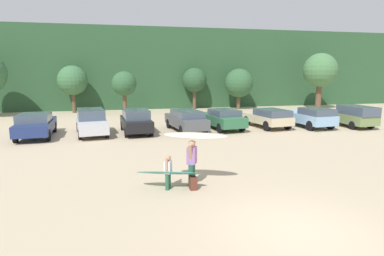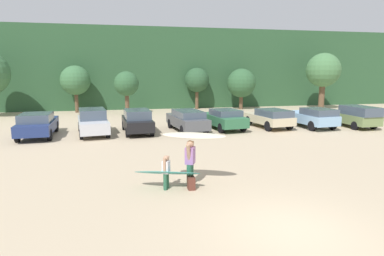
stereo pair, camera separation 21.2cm
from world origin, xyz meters
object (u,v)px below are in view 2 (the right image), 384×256
at_px(parked_car_forest_green, 224,118).
at_px(person_child, 166,170).
at_px(parked_car_olive_green, 353,116).
at_px(surfboard_teal, 167,173).
at_px(parked_car_navy, 37,124).
at_px(person_adult, 190,160).
at_px(parked_car_silver, 93,121).
at_px(parked_car_black, 137,121).
at_px(parked_car_dark_gray, 187,120).
at_px(backpack_dropped, 191,183).
at_px(parked_car_champagne, 270,117).
at_px(parked_car_sky_blue, 312,117).
at_px(surfboard_cream, 194,135).

distance_m(parked_car_forest_green, person_child, 12.56).
relative_size(parked_car_olive_green, surfboard_teal, 1.95).
height_order(parked_car_navy, person_adult, person_adult).
bearing_deg(person_adult, parked_car_silver, -42.59).
bearing_deg(parked_car_silver, person_adult, -166.78).
bearing_deg(parked_car_black, parked_car_dark_gray, -95.16).
height_order(parked_car_navy, backpack_dropped, parked_car_navy).
distance_m(parked_car_olive_green, person_adult, 17.52).
distance_m(parked_car_black, parked_car_olive_green, 15.90).
distance_m(parked_car_silver, parked_car_forest_green, 9.02).
height_order(parked_car_champagne, backpack_dropped, parked_car_champagne).
bearing_deg(parked_car_dark_gray, parked_car_sky_blue, -100.22).
bearing_deg(parked_car_navy, parked_car_champagne, -93.11).
bearing_deg(parked_car_forest_green, parked_car_champagne, -101.33).
height_order(parked_car_champagne, parked_car_sky_blue, parked_car_sky_blue).
relative_size(person_child, backpack_dropped, 2.69).
relative_size(parked_car_champagne, person_child, 3.57).
xyz_separation_m(parked_car_silver, surfboard_teal, (3.44, -11.16, -0.28)).
xyz_separation_m(parked_car_dark_gray, parked_car_champagne, (6.18, 0.07, -0.03)).
height_order(parked_car_forest_green, person_adult, person_adult).
bearing_deg(parked_car_champagne, surfboard_cream, 134.84).
bearing_deg(parked_car_dark_gray, parked_car_forest_green, -91.86).
distance_m(parked_car_forest_green, parked_car_sky_blue, 6.57).
distance_m(parked_car_silver, person_adult, 11.73).
height_order(parked_car_forest_green, backpack_dropped, parked_car_forest_green).
relative_size(parked_car_dark_gray, surfboard_cream, 2.00).
xyz_separation_m(parked_car_black, surfboard_cream, (1.58, -10.64, 0.99)).
relative_size(parked_car_olive_green, person_child, 3.90).
distance_m(parked_car_champagne, backpack_dropped, 13.96).
relative_size(parked_car_sky_blue, surfboard_cream, 1.86).
relative_size(parked_car_navy, parked_car_olive_green, 1.02).
relative_size(parked_car_silver, parked_car_black, 1.13).
relative_size(parked_car_olive_green, person_adult, 2.87).
bearing_deg(person_adult, parked_car_champagne, -101.44).
bearing_deg(backpack_dropped, parked_car_navy, 124.20).
bearing_deg(backpack_dropped, parked_car_olive_green, 35.64).
distance_m(parked_car_dark_gray, parked_car_forest_green, 2.73).
height_order(parked_car_sky_blue, backpack_dropped, parked_car_sky_blue).
bearing_deg(parked_car_forest_green, person_child, 145.19).
distance_m(parked_car_olive_green, surfboard_teal, 18.39).
bearing_deg(backpack_dropped, parked_car_black, 96.90).
bearing_deg(surfboard_teal, parked_car_dark_gray, -87.91).
xyz_separation_m(parked_car_navy, person_adult, (7.65, -10.65, 0.12)).
bearing_deg(surfboard_teal, parked_car_forest_green, -99.71).
bearing_deg(parked_car_navy, person_child, -151.90).
distance_m(person_adult, backpack_dropped, 0.87).
distance_m(parked_car_forest_green, person_adult, 11.91).
relative_size(parked_car_champagne, surfboard_teal, 1.78).
height_order(parked_car_champagne, surfboard_cream, surfboard_cream).
xyz_separation_m(parked_car_silver, person_child, (3.40, -11.21, -0.17)).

